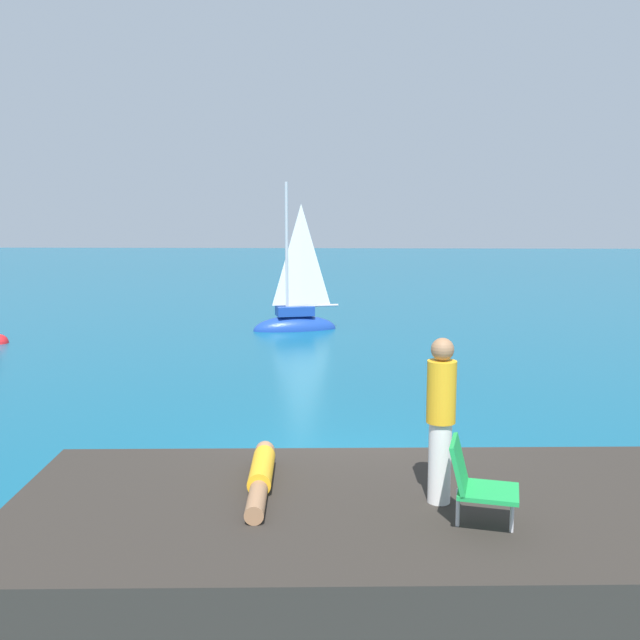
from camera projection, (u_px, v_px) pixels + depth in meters
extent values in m
plane|color=#0F5675|center=(345.00, 477.00, 10.47)|extent=(160.00, 160.00, 0.00)
cube|color=#2D2823|center=(409.00, 553.00, 6.95)|extent=(8.02, 3.67, 1.09)
cube|color=#272725|center=(262.00, 517.00, 9.10)|extent=(1.26, 1.09, 0.85)
cube|color=#2D2C25|center=(263.00, 538.00, 8.48)|extent=(1.04, 0.92, 0.59)
ellipsoid|color=#193D99|center=(295.00, 330.00, 24.29)|extent=(3.06, 1.76, 1.00)
cube|color=#193D99|center=(295.00, 311.00, 24.20)|extent=(1.41, 1.02, 0.33)
cylinder|color=#B7B7BC|center=(287.00, 250.00, 23.83)|extent=(0.11, 0.11, 4.52)
cylinder|color=#B2B2B7|center=(313.00, 306.00, 24.32)|extent=(1.76, 0.58, 0.09)
pyramid|color=white|center=(301.00, 255.00, 23.97)|extent=(1.41, 0.45, 3.44)
cylinder|color=gold|center=(262.00, 470.00, 7.39)|extent=(0.29, 0.91, 0.24)
cylinder|color=#9E704C|center=(257.00, 501.00, 6.65)|extent=(0.22, 0.71, 0.18)
sphere|color=#9E704C|center=(265.00, 451.00, 7.93)|extent=(0.22, 0.22, 0.22)
cylinder|color=white|center=(440.00, 462.00, 6.80)|extent=(0.22, 0.22, 0.80)
cylinder|color=gold|center=(441.00, 392.00, 6.70)|extent=(0.28, 0.28, 0.60)
sphere|color=#9E704C|center=(442.00, 349.00, 6.64)|extent=(0.22, 0.22, 0.22)
cube|color=green|center=(488.00, 492.00, 6.20)|extent=(0.61, 0.58, 0.04)
cube|color=green|center=(459.00, 464.00, 6.24)|extent=(0.25, 0.50, 0.45)
cylinder|color=silver|center=(512.00, 513.00, 6.17)|extent=(0.04, 0.04, 0.35)
cylinder|color=silver|center=(458.00, 507.00, 6.29)|extent=(0.04, 0.04, 0.35)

